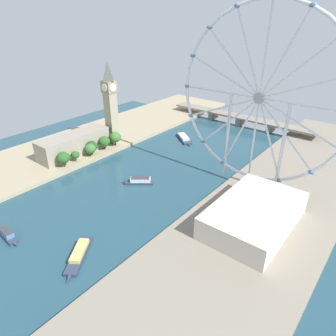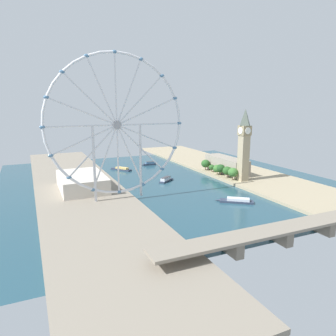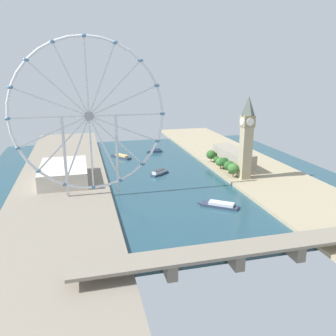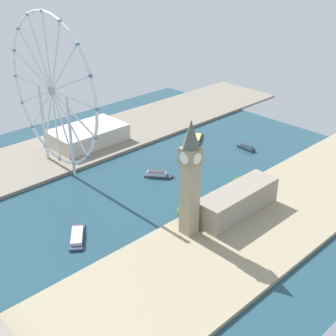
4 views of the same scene
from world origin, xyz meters
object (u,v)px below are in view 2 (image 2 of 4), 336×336
(clock_tower, at_px, (244,144))
(ferris_wheel, at_px, (117,126))
(tour_boat_2, at_px, (121,169))
(riverside_hall, at_px, (82,182))
(river_bridge, at_px, (282,231))
(tour_boat_0, at_px, (149,164))
(tour_boat_1, at_px, (237,201))
(tour_boat_3, at_px, (166,179))
(parliament_block, at_px, (226,165))

(clock_tower, xyz_separation_m, ferris_wheel, (153.17, 9.19, 26.23))
(ferris_wheel, xyz_separation_m, tour_boat_2, (-41.28, -138.63, -71.12))
(riverside_hall, bearing_deg, river_bridge, 119.04)
(riverside_hall, xyz_separation_m, river_bridge, (-102.52, 184.64, -2.05))
(tour_boat_0, height_order, tour_boat_1, tour_boat_0)
(tour_boat_0, bearing_deg, tour_boat_1, 96.80)
(clock_tower, bearing_deg, riverside_hall, -12.50)
(river_bridge, xyz_separation_m, tour_boat_2, (34.03, -274.10, -6.96))
(clock_tower, relative_size, tour_boat_3, 3.41)
(clock_tower, distance_m, tour_boat_2, 176.89)
(tour_boat_3, bearing_deg, tour_boat_0, 41.88)
(tour_boat_0, bearing_deg, clock_tower, 116.69)
(parliament_block, relative_size, riverside_hall, 0.99)
(parliament_block, bearing_deg, tour_boat_2, -35.51)
(parliament_block, xyz_separation_m, river_bridge, (85.44, 188.86, -4.30))
(parliament_block, xyz_separation_m, riverside_hall, (187.96, 4.22, -2.25))
(ferris_wheel, distance_m, tour_boat_3, 114.63)
(riverside_hall, relative_size, tour_boat_3, 2.98)
(riverside_hall, bearing_deg, clock_tower, 167.50)
(riverside_hall, bearing_deg, tour_boat_1, 142.47)
(clock_tower, distance_m, riverside_hall, 188.21)
(riverside_hall, bearing_deg, parliament_block, -178.71)
(clock_tower, distance_m, ferris_wheel, 155.67)
(ferris_wheel, bearing_deg, tour_boat_0, -120.14)
(ferris_wheel, height_order, riverside_hall, ferris_wheel)
(tour_boat_3, bearing_deg, river_bridge, -127.71)
(river_bridge, relative_size, tour_boat_3, 7.79)
(ferris_wheel, xyz_separation_m, river_bridge, (-75.31, 135.47, -64.16))
(tour_boat_2, bearing_deg, river_bridge, 152.15)
(river_bridge, height_order, tour_boat_0, river_bridge)
(clock_tower, xyz_separation_m, tour_boat_3, (80.04, -43.80, -44.36))
(riverside_hall, xyz_separation_m, tour_boat_1, (-128.95, 99.06, -9.04))
(riverside_hall, relative_size, tour_boat_1, 2.22)
(riverside_hall, distance_m, tour_boat_3, 100.77)
(tour_boat_0, xyz_separation_m, tour_boat_2, (49.65, 18.00, -0.44))
(ferris_wheel, distance_m, tour_boat_2, 161.19)
(clock_tower, height_order, river_bridge, clock_tower)
(ferris_wheel, xyz_separation_m, riverside_hall, (27.21, -49.17, -62.11))
(ferris_wheel, height_order, tour_boat_3, ferris_wheel)
(tour_boat_1, bearing_deg, river_bridge, 109.57)
(tour_boat_0, relative_size, tour_boat_3, 0.93)
(tour_boat_2, bearing_deg, parliament_block, -160.44)
(riverside_hall, bearing_deg, ferris_wheel, 118.96)
(clock_tower, xyz_separation_m, tour_boat_1, (51.43, 59.08, -44.92))
(clock_tower, bearing_deg, tour_boat_0, -67.11)
(ferris_wheel, xyz_separation_m, tour_boat_0, (-90.93, -156.63, -70.68))
(parliament_block, relative_size, river_bridge, 0.38)
(tour_boat_0, bearing_deg, tour_boat_2, 23.74)
(ferris_wheel, bearing_deg, riverside_hall, -61.04)
(clock_tower, bearing_deg, tour_boat_3, -28.69)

